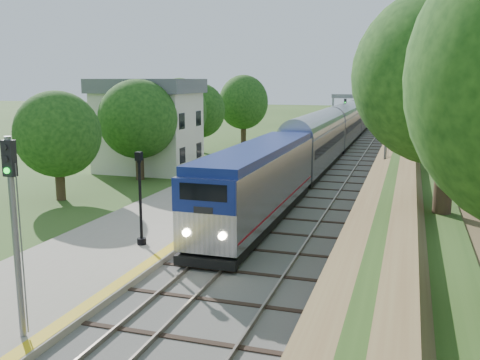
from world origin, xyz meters
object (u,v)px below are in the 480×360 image
(train, at_px, (351,123))
(lamppost_far, at_px, (140,204))
(signal_gantry, at_px, (366,106))
(station_building, at_px, (148,125))
(signal_platform, at_px, (14,217))
(signal_farside, at_px, (386,137))

(train, xyz_separation_m, lamppost_far, (-3.84, -53.35, 0.19))
(lamppost_far, bearing_deg, train, 85.88)
(signal_gantry, xyz_separation_m, lamppost_far, (-6.31, -45.52, -2.51))
(station_building, height_order, train, station_building)
(signal_platform, bearing_deg, train, 87.35)
(station_building, distance_m, signal_platform, 31.73)
(station_building, xyz_separation_m, lamppost_far, (10.16, -20.53, -1.78))
(station_building, height_order, signal_platform, station_building)
(station_building, xyz_separation_m, signal_platform, (11.10, -29.73, -0.04))
(lamppost_far, bearing_deg, station_building, 116.33)
(signal_gantry, bearing_deg, signal_platform, -95.61)
(signal_gantry, xyz_separation_m, signal_platform, (-5.37, -54.72, -0.77))
(signal_gantry, relative_size, train, 0.07)
(train, bearing_deg, station_building, -113.10)
(signal_platform, bearing_deg, station_building, 110.47)
(station_building, distance_m, signal_gantry, 29.94)
(signal_gantry, xyz_separation_m, train, (-2.47, 7.83, -2.69))
(station_building, bearing_deg, signal_gantry, 56.62)
(station_building, bearing_deg, signal_platform, -69.53)
(station_building, relative_size, signal_farside, 1.35)
(train, bearing_deg, signal_platform, -92.65)
(signal_gantry, bearing_deg, lamppost_far, -97.89)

